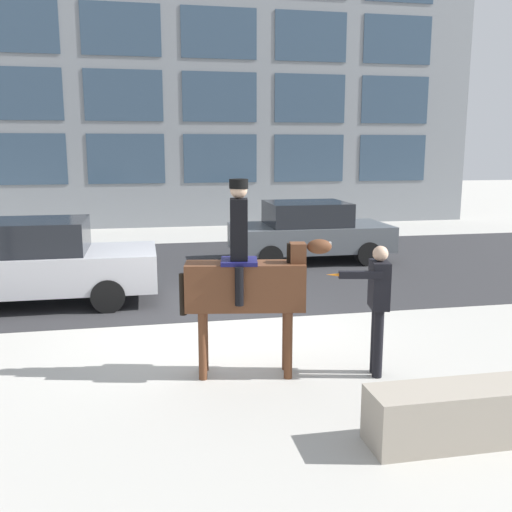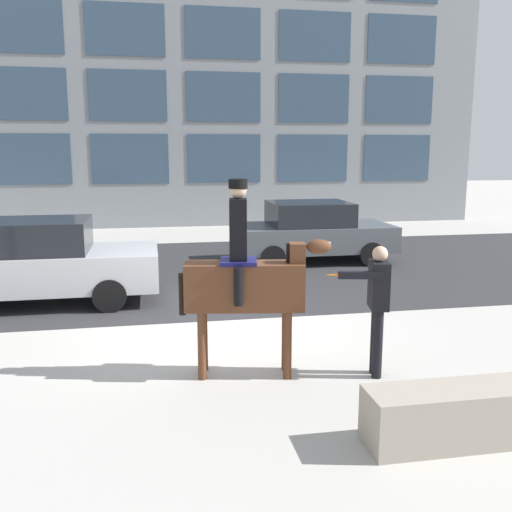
{
  "view_description": "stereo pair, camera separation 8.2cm",
  "coord_description": "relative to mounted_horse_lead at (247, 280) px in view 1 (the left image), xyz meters",
  "views": [
    {
      "loc": [
        -1.16,
        -9.01,
        2.97
      ],
      "look_at": [
        0.39,
        -1.16,
        1.45
      ],
      "focal_mm": 40.0,
      "sensor_mm": 36.0,
      "label": 1
    },
    {
      "loc": [
        -1.07,
        -9.02,
        2.97
      ],
      "look_at": [
        0.39,
        -1.16,
        1.45
      ],
      "focal_mm": 40.0,
      "sensor_mm": 36.0,
      "label": 2
    }
  ],
  "objects": [
    {
      "name": "ground_plane",
      "position": [
        -0.12,
        1.94,
        -1.29
      ],
      "size": [
        80.0,
        80.0,
        0.0
      ],
      "primitive_type": "plane",
      "color": "#B2AFA8"
    },
    {
      "name": "street_car_far_lane",
      "position": [
        2.99,
        7.36,
        -0.49
      ],
      "size": [
        4.14,
        2.07,
        1.58
      ],
      "color": "#51565B",
      "rests_on": "ground_plane"
    },
    {
      "name": "pedestrian_bystander",
      "position": [
        1.65,
        -0.35,
        -0.26
      ],
      "size": [
        0.89,
        0.44,
        1.74
      ],
      "rotation": [
        0.0,
        0.0,
        2.94
      ],
      "color": "black",
      "rests_on": "ground_plane"
    },
    {
      "name": "mounted_horse_lead",
      "position": [
        0.0,
        0.0,
        0.0
      ],
      "size": [
        1.96,
        0.68,
        2.59
      ],
      "rotation": [
        0.0,
        0.0,
        -0.16
      ],
      "color": "#59331E",
      "rests_on": "ground_plane"
    },
    {
      "name": "road_surface",
      "position": [
        -0.12,
        6.69,
        -1.29
      ],
      "size": [
        23.88,
        8.5,
        0.01
      ],
      "color": "#2D2D30",
      "rests_on": "ground_plane"
    },
    {
      "name": "street_car_near_lane",
      "position": [
        -3.48,
        4.24,
        -0.47
      ],
      "size": [
        4.73,
        1.95,
        1.63
      ],
      "color": "#B7B7BC",
      "rests_on": "ground_plane"
    },
    {
      "name": "planter_ledge",
      "position": [
        1.79,
        -2.16,
        -1.0
      ],
      "size": [
        1.87,
        0.56,
        0.59
      ],
      "color": "#9E9384",
      "rests_on": "ground_plane"
    }
  ]
}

